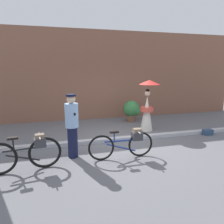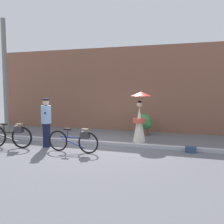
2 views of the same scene
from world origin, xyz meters
name	(u,v)px [view 1 (image 1 of 2)]	position (x,y,z in m)	size (l,w,h in m)	color
ground_plane	(122,141)	(0.00, 0.00, 0.00)	(30.00, 30.00, 0.00)	slate
building_wall	(100,75)	(0.00, 3.45, 2.01)	(14.00, 0.40, 4.02)	brown
sidewalk_curb	(122,139)	(0.00, 0.00, 0.06)	(14.00, 0.20, 0.12)	#B2B2B7
bicycle_near_officer	(26,153)	(-2.73, -1.38, 0.44)	(1.71, 0.48, 0.84)	black
bicycle_far_side	(125,143)	(-0.33, -1.30, 0.42)	(1.74, 0.48, 0.78)	black
person_officer	(72,124)	(-1.64, -0.88, 0.90)	(0.34, 0.37, 1.68)	#141938
person_with_parasol	(147,106)	(1.28, 0.91, 0.95)	(0.79, 0.79, 1.90)	silver
potted_plant_by_door	(132,110)	(1.20, 2.34, 0.52)	(0.73, 0.71, 0.93)	brown
backpack_on_pavement	(208,132)	(3.14, -0.21, 0.10)	(0.34, 0.21, 0.19)	navy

